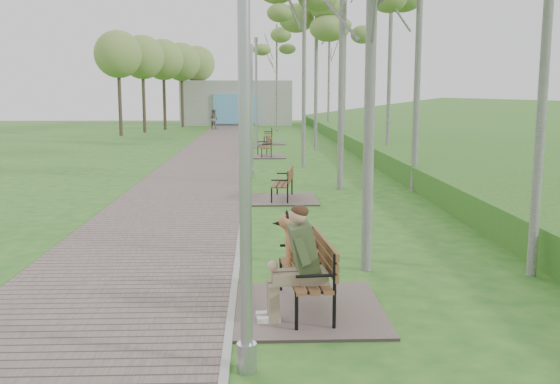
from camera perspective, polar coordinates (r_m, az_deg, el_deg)
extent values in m
plane|color=#265D1F|center=(7.91, -4.65, -12.62)|extent=(120.00, 120.00, 0.00)
cube|color=#645551|center=(29.07, -6.26, 3.28)|extent=(3.50, 67.00, 0.04)
cube|color=#999993|center=(28.99, -2.80, 3.32)|extent=(0.10, 67.00, 0.05)
cube|color=#578D31|center=(29.86, 20.88, 2.85)|extent=(14.00, 70.00, 1.60)
cube|color=#9E9E99|center=(58.38, -3.96, 8.13)|extent=(10.00, 5.00, 4.00)
cube|color=#60A5D6|center=(55.80, -4.04, 7.58)|extent=(4.00, 0.20, 2.60)
cube|color=#645551|center=(8.61, 2.57, -10.62)|extent=(2.02, 2.24, 0.04)
cube|color=brown|center=(8.46, 2.25, -7.54)|extent=(0.64, 1.72, 0.04)
cube|color=brown|center=(8.42, 4.08, -5.49)|extent=(0.19, 1.68, 0.37)
cube|color=#645551|center=(17.17, 0.33, -0.67)|extent=(1.82, 2.02, 0.04)
cube|color=brown|center=(17.10, 0.17, 0.77)|extent=(0.66, 1.57, 0.04)
cube|color=brown|center=(17.04, 0.98, 1.67)|extent=(0.25, 1.51, 0.33)
cube|color=#645551|center=(28.75, -1.36, 3.27)|extent=(1.82, 2.02, 0.04)
cube|color=brown|center=(28.71, -1.46, 4.13)|extent=(0.64, 1.56, 0.04)
cube|color=brown|center=(28.72, -0.98, 4.68)|extent=(0.23, 1.51, 0.33)
cube|color=#645551|center=(36.19, -1.04, 4.46)|extent=(1.87, 2.08, 0.04)
cube|color=brown|center=(36.16, -1.13, 5.17)|extent=(0.50, 1.57, 0.04)
cube|color=brown|center=(36.14, -0.73, 5.61)|extent=(0.07, 1.56, 0.34)
cylinder|color=#999CA1|center=(6.81, -3.06, -14.88)|extent=(0.21, 0.21, 0.32)
cylinder|color=#999CA1|center=(6.23, -3.25, 6.42)|extent=(0.13, 0.13, 5.27)
cylinder|color=#999CA1|center=(21.80, -2.57, 1.70)|extent=(0.18, 0.18, 0.26)
cylinder|color=#999CA1|center=(21.63, -2.61, 7.12)|extent=(0.11, 0.11, 4.38)
cylinder|color=#999CA1|center=(21.67, -2.66, 13.04)|extent=(0.16, 0.16, 0.22)
cylinder|color=#999CA1|center=(33.43, -2.16, 4.33)|extent=(0.22, 0.22, 0.33)
cylinder|color=#999CA1|center=(33.32, -2.18, 8.83)|extent=(0.13, 0.13, 5.58)
cylinder|color=#999CA1|center=(33.43, -2.21, 13.72)|extent=(0.20, 0.20, 0.28)
imported|color=silver|center=(43.11, -2.99, 6.40)|extent=(0.80, 0.67, 1.86)
imported|color=gray|center=(50.64, -6.11, 6.64)|extent=(0.98, 0.88, 1.65)
cylinder|color=silver|center=(10.17, 8.29, 12.29)|extent=(0.17, 0.17, 7.02)
cylinder|color=silver|center=(18.98, 12.55, 13.04)|extent=(0.18, 0.18, 8.62)
cylinder|color=silver|center=(19.02, 5.72, 15.37)|extent=(0.20, 0.20, 10.05)
cylinder|color=silver|center=(25.90, 10.10, 15.17)|extent=(0.20, 0.20, 11.48)
cylinder|color=silver|center=(24.73, 2.21, 11.74)|extent=(0.16, 0.16, 8.16)
cylinder|color=silver|center=(35.18, 5.91, 11.65)|extent=(0.17, 0.17, 9.08)
ellipsoid|color=olive|center=(35.43, 5.99, 16.35)|extent=(2.39, 2.39, 4.00)
cylinder|color=silver|center=(32.31, 3.32, 12.11)|extent=(0.19, 0.19, 9.30)
cylinder|color=silver|center=(46.38, 4.50, 11.26)|extent=(0.18, 0.18, 9.45)
ellipsoid|color=olive|center=(46.59, 4.54, 14.98)|extent=(2.56, 2.56, 4.16)
cylinder|color=silver|center=(47.93, -0.30, 10.34)|extent=(0.16, 0.16, 7.99)
ellipsoid|color=olive|center=(48.05, -0.31, 13.39)|extent=(2.37, 2.37, 3.51)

